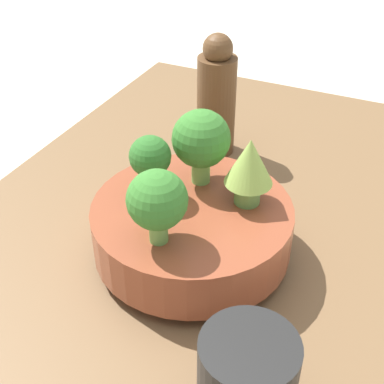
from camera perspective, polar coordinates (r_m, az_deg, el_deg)
The scene contains 9 objects.
ground_plane at distance 0.65m, azimuth 0.37°, elevation -8.42°, with size 6.00×6.00×0.00m, color beige.
table at distance 0.64m, azimuth 0.38°, elevation -7.32°, with size 0.97×0.61×0.03m.
bowl at distance 0.60m, azimuth 0.00°, elevation -3.88°, with size 0.22×0.22×0.07m.
broccoli_floret_front at distance 0.57m, azimuth -4.48°, elevation 3.48°, with size 0.05×0.05×0.07m.
broccoli_floret_right at distance 0.51m, azimuth -3.74°, elevation -0.99°, with size 0.06×0.06×0.08m.
romanesco_piece_far at distance 0.56m, azimuth 6.14°, elevation 2.82°, with size 0.05×0.05×0.08m.
broccoli_floret_left at distance 0.59m, azimuth 0.98°, elevation 5.54°, with size 0.07×0.07×0.09m.
cup at distance 0.46m, azimuth 5.83°, elevation -19.61°, with size 0.08×0.08×0.09m.
pepper_mill at distance 0.77m, azimuth 2.62°, elevation 9.93°, with size 0.06×0.06×0.18m.
Camera 1 is at (0.43, 0.19, 0.45)m, focal length 50.00 mm.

